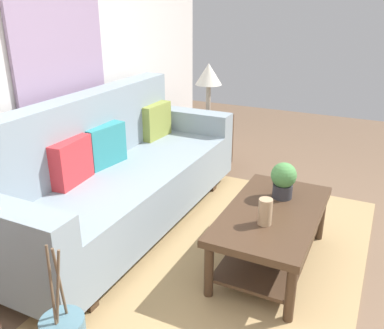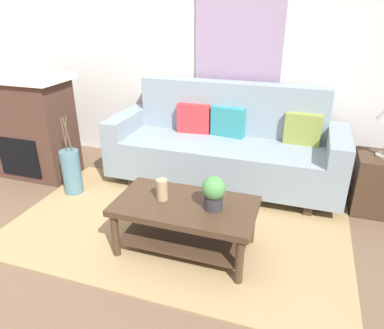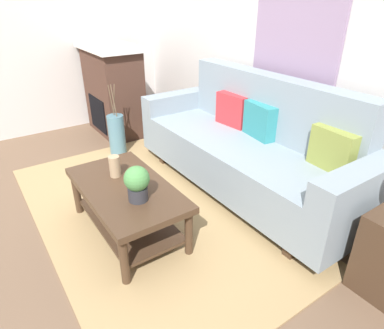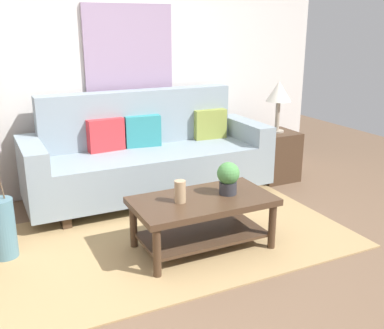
{
  "view_description": "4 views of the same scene",
  "coord_description": "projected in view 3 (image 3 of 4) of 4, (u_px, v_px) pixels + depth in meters",
  "views": [
    {
      "loc": [
        -2.26,
        -0.32,
        1.75
      ],
      "look_at": [
        0.24,
        0.89,
        0.63
      ],
      "focal_mm": 38.57,
      "sensor_mm": 36.0,
      "label": 1
    },
    {
      "loc": [
        0.97,
        -1.98,
        1.84
      ],
      "look_at": [
        0.03,
        0.87,
        0.47
      ],
      "focal_mm": 33.14,
      "sensor_mm": 36.0,
      "label": 2
    },
    {
      "loc": [
        2.26,
        -0.56,
        1.74
      ],
      "look_at": [
        0.37,
        0.73,
        0.56
      ],
      "focal_mm": 31.28,
      "sensor_mm": 36.0,
      "label": 3
    },
    {
      "loc": [
        -1.34,
        -2.66,
        1.73
      ],
      "look_at": [
        0.31,
        0.72,
        0.56
      ],
      "focal_mm": 42.31,
      "sensor_mm": 36.0,
      "label": 4
    }
  ],
  "objects": [
    {
      "name": "floor_vase_branch_c",
      "position": [
        111.0,
        100.0,
        3.75
      ],
      "size": [
        0.04,
        0.05,
        0.36
      ],
      "primitive_type": "cylinder",
      "rotation": [
        0.12,
        0.07,
        0.0
      ],
      "color": "brown",
      "rests_on": "floor_vase"
    },
    {
      "name": "throw_pillow_crimson",
      "position": [
        232.0,
        110.0,
        3.39
      ],
      "size": [
        0.37,
        0.15,
        0.32
      ],
      "primitive_type": "cube",
      "rotation": [
        0.0,
        0.0,
        0.09
      ],
      "color": "red",
      "rests_on": "couch"
    },
    {
      "name": "throw_pillow_teal",
      "position": [
        260.0,
        121.0,
        3.1
      ],
      "size": [
        0.37,
        0.17,
        0.32
      ],
      "primitive_type": "cube",
      "rotation": [
        0.0,
        0.0,
        -0.14
      ],
      "color": "teal",
      "rests_on": "couch"
    },
    {
      "name": "coffee_table",
      "position": [
        127.0,
        199.0,
        2.59
      ],
      "size": [
        1.1,
        0.6,
        0.43
      ],
      "color": "#422D1E",
      "rests_on": "ground_plane"
    },
    {
      "name": "floor_vase",
      "position": [
        117.0,
        135.0,
        3.94
      ],
      "size": [
        0.19,
        0.19,
        0.48
      ],
      "primitive_type": "cylinder",
      "color": "slate",
      "rests_on": "ground_plane"
    },
    {
      "name": "framed_painting",
      "position": [
        296.0,
        29.0,
        2.92
      ],
      "size": [
        0.95,
        0.03,
        0.94
      ],
      "primitive_type": "cube",
      "color": "gray"
    },
    {
      "name": "throw_pillow_olive",
      "position": [
        333.0,
        150.0,
        2.53
      ],
      "size": [
        0.37,
        0.14,
        0.32
      ],
      "primitive_type": "cube",
      "rotation": [
        0.0,
        0.0,
        -0.07
      ],
      "color": "olive",
      "rests_on": "couch"
    },
    {
      "name": "floor_vase_branch_a",
      "position": [
        114.0,
        101.0,
        3.74
      ],
      "size": [
        0.05,
        0.03,
        0.36
      ],
      "primitive_type": "cylinder",
      "rotation": [
        0.05,
        -0.12,
        0.0
      ],
      "color": "brown",
      "rests_on": "floor_vase"
    },
    {
      "name": "area_rug",
      "position": [
        147.0,
        210.0,
        2.99
      ],
      "size": [
        2.96,
        1.73,
        0.01
      ],
      "primitive_type": "cube",
      "color": "#A38456",
      "rests_on": "ground_plane"
    },
    {
      "name": "wall_left",
      "position": [
        46.0,
        27.0,
        4.24
      ],
      "size": [
        0.1,
        4.98,
        2.7
      ],
      "primitive_type": "cube",
      "color": "silver",
      "rests_on": "ground_plane"
    },
    {
      "name": "potted_plant_tabletop",
      "position": [
        137.0,
        182.0,
        2.31
      ],
      "size": [
        0.18,
        0.18,
        0.26
      ],
      "color": "#2D2D33",
      "rests_on": "coffee_table"
    },
    {
      "name": "wall_back",
      "position": [
        284.0,
        39.0,
        3.14
      ],
      "size": [
        5.02,
        0.1,
        2.7
      ],
      "primitive_type": "cube",
      "color": "silver",
      "rests_on": "ground_plane"
    },
    {
      "name": "ground_plane",
      "position": [
        93.0,
        231.0,
        2.74
      ],
      "size": [
        9.02,
        9.02,
        0.0
      ],
      "primitive_type": "plane",
      "color": "brown"
    },
    {
      "name": "tabletop_vase",
      "position": [
        115.0,
        166.0,
        2.64
      ],
      "size": [
        0.09,
        0.09,
        0.17
      ],
      "primitive_type": "cylinder",
      "color": "tan",
      "rests_on": "coffee_table"
    },
    {
      "name": "fireplace",
      "position": [
        113.0,
        90.0,
        4.44
      ],
      "size": [
        1.02,
        0.58,
        1.16
      ],
      "color": "#472D23",
      "rests_on": "ground_plane"
    },
    {
      "name": "couch",
      "position": [
        248.0,
        148.0,
        3.16
      ],
      "size": [
        2.45,
        0.84,
        1.08
      ],
      "color": "gray",
      "rests_on": "ground_plane"
    },
    {
      "name": "floor_vase_branch_b",
      "position": [
        114.0,
        100.0,
        3.77
      ],
      "size": [
        0.05,
        0.04,
        0.36
      ],
      "primitive_type": "cylinder",
      "rotation": [
        -0.08,
        0.1,
        0.0
      ],
      "color": "brown",
      "rests_on": "floor_vase"
    }
  ]
}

